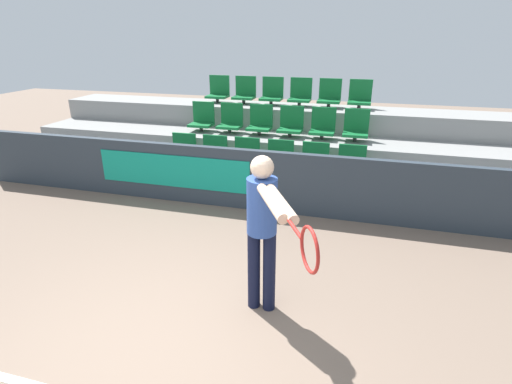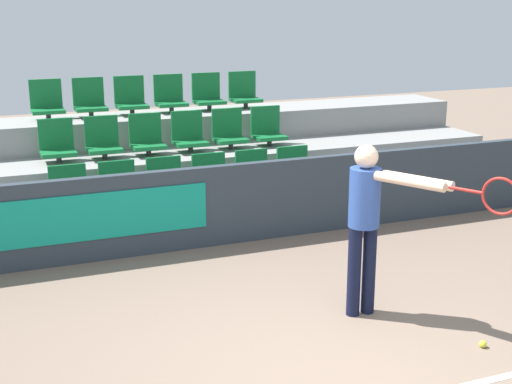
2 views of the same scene
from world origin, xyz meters
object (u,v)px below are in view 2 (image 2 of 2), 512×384
(stadium_chair_9, at_px, (189,135))
(stadium_chair_11, at_px, (267,129))
(stadium_chair_5, at_px, (295,171))
(stadium_chair_15, at_px, (170,97))
(stadium_chair_3, at_px, (211,179))
(stadium_chair_10, at_px, (229,132))
(stadium_chair_1, at_px, (119,188))
(stadium_chair_7, at_px, (103,141))
(stadium_chair_16, at_px, (208,95))
(stadium_chair_12, at_px, (47,103))
(stadium_chair_14, at_px, (131,99))
(tennis_player, at_px, (372,213))
(tennis_ball, at_px, (483,344))
(stadium_chair_8, at_px, (147,138))
(stadium_chair_13, at_px, (90,101))
(stadium_chair_4, at_px, (254,175))
(stadium_chair_0, at_px, (69,193))
(stadium_chair_17, at_px, (244,93))
(stadium_chair_6, at_px, (57,144))
(stadium_chair_2, at_px, (166,184))

(stadium_chair_9, xyz_separation_m, stadium_chair_11, (1.22, 0.00, 0.00))
(stadium_chair_5, relative_size, stadium_chair_15, 1.00)
(stadium_chair_3, distance_m, stadium_chair_10, 1.23)
(stadium_chair_1, relative_size, stadium_chair_10, 1.00)
(stadium_chair_7, xyz_separation_m, stadium_chair_16, (1.83, 0.98, 0.42))
(stadium_chair_9, height_order, stadium_chair_12, stadium_chair_12)
(stadium_chair_14, xyz_separation_m, tennis_player, (1.15, -5.16, -0.47))
(stadium_chair_16, bearing_deg, stadium_chair_12, 180.00)
(tennis_player, bearing_deg, stadium_chair_12, 86.01)
(stadium_chair_9, height_order, tennis_ball, stadium_chair_9)
(stadium_chair_14, xyz_separation_m, tennis_ball, (1.76, -6.11, -1.47))
(stadium_chair_3, relative_size, stadium_chair_8, 1.00)
(stadium_chair_5, bearing_deg, tennis_player, -102.11)
(stadium_chair_15, bearing_deg, tennis_ball, -79.36)
(stadium_chair_13, bearing_deg, tennis_player, -71.22)
(stadium_chair_1, relative_size, stadium_chair_11, 1.00)
(stadium_chair_14, bearing_deg, stadium_chair_3, -72.71)
(stadium_chair_4, height_order, stadium_chair_12, stadium_chair_12)
(stadium_chair_11, bearing_deg, stadium_chair_7, 180.00)
(tennis_ball, bearing_deg, stadium_chair_13, 111.20)
(stadium_chair_0, distance_m, stadium_chair_10, 2.67)
(stadium_chair_15, bearing_deg, stadium_chair_4, -72.71)
(stadium_chair_15, xyz_separation_m, stadium_chair_17, (1.22, 0.00, 0.00))
(stadium_chair_4, xyz_separation_m, tennis_player, (-0.08, -3.20, 0.38))
(stadium_chair_17, height_order, tennis_player, stadium_chair_17)
(stadium_chair_6, xyz_separation_m, stadium_chair_8, (1.22, 0.00, 0.00))
(stadium_chair_12, distance_m, tennis_ball, 6.96)
(stadium_chair_1, height_order, stadium_chair_13, stadium_chair_13)
(stadium_chair_0, bearing_deg, stadium_chair_11, 17.81)
(stadium_chair_10, distance_m, stadium_chair_16, 1.07)
(tennis_ball, bearing_deg, stadium_chair_3, 105.47)
(stadium_chair_1, relative_size, stadium_chair_9, 1.00)
(stadium_chair_1, distance_m, stadium_chair_17, 3.25)
(stadium_chair_0, xyz_separation_m, tennis_ball, (2.98, -4.15, -0.63))
(stadium_chair_4, distance_m, stadium_chair_8, 1.62)
(stadium_chair_4, bearing_deg, stadium_chair_7, 151.83)
(stadium_chair_2, relative_size, stadium_chair_11, 1.00)
(stadium_chair_7, relative_size, stadium_chair_13, 1.00)
(stadium_chair_0, height_order, stadium_chair_8, stadium_chair_8)
(stadium_chair_10, distance_m, stadium_chair_12, 2.67)
(stadium_chair_2, xyz_separation_m, stadium_chair_13, (-0.61, 1.96, 0.85))
(stadium_chair_1, bearing_deg, stadium_chair_6, 121.90)
(stadium_chair_13, height_order, stadium_chair_16, same)
(stadium_chair_6, height_order, stadium_chair_14, stadium_chair_14)
(stadium_chair_12, relative_size, stadium_chair_13, 1.00)
(stadium_chair_12, distance_m, stadium_chair_16, 2.44)
(stadium_chair_14, bearing_deg, stadium_chair_8, -90.00)
(stadium_chair_16, bearing_deg, stadium_chair_9, -121.90)
(stadium_chair_9, xyz_separation_m, stadium_chair_15, (0.00, 0.98, 0.42))
(stadium_chair_1, bearing_deg, stadium_chair_16, 46.96)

